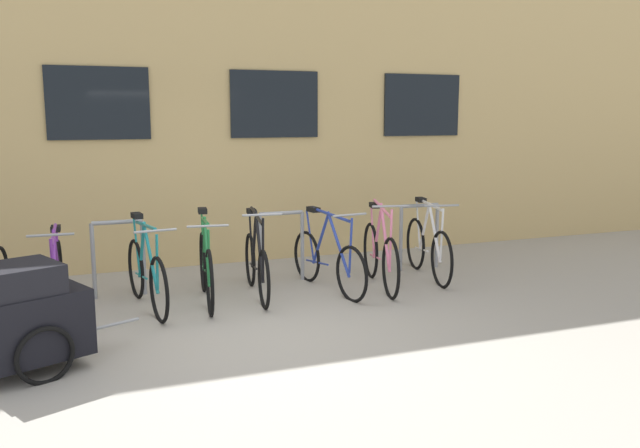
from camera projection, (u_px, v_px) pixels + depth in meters
ground_plane at (255, 335)px, 6.42m from camera, size 42.00×42.00×0.00m
storefront_building at (154, 48)px, 12.15m from camera, size 28.00×7.28×6.69m
bike_rack at (203, 245)px, 8.03m from camera, size 6.62×0.05×0.92m
bicycle_teal at (146, 274)px, 7.24m from camera, size 0.44×1.75×1.04m
bicycle_green at (206, 267)px, 7.51m from camera, size 0.44×1.76×1.06m
bicycle_white at (428, 247)px, 8.66m from camera, size 0.49×1.73×1.05m
bicycle_pink at (380, 255)px, 8.17m from camera, size 0.53×1.75×1.11m
bicycle_black at (257, 264)px, 7.77m from camera, size 0.44×1.71×1.07m
bicycle_purple at (57, 279)px, 7.00m from camera, size 0.44×1.81×0.99m
bicycle_blue at (328, 260)px, 8.01m from camera, size 0.44×1.75×1.03m
bike_trailer at (25, 316)px, 5.41m from camera, size 1.46×0.91×0.94m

